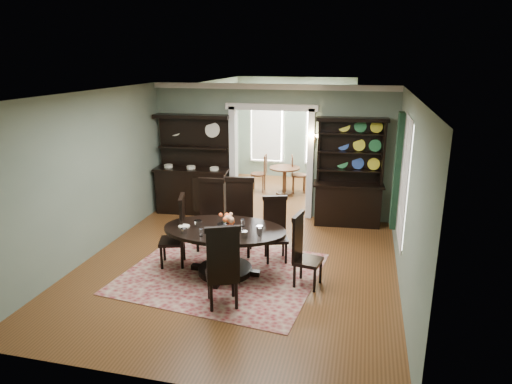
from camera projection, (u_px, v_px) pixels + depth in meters
room at (236, 181)px, 7.60m from camera, size 5.51×6.01×3.01m
parlor at (290, 133)px, 12.74m from camera, size 3.51×3.50×3.01m
doorway_trim at (271, 146)px, 10.35m from camera, size 2.08×0.25×2.57m
right_window at (401, 176)px, 7.82m from camera, size 0.15×1.47×2.12m
wall_sconce at (313, 137)px, 9.91m from camera, size 0.27×0.21×0.21m
rug at (222, 273)px, 7.83m from camera, size 3.45×3.09×0.01m
dining_table at (225, 242)px, 7.68m from camera, size 2.11×1.97×0.82m
centerpiece at (226, 223)px, 7.64m from camera, size 1.48×0.95×0.24m
chair_far_left at (211, 212)px, 8.73m from camera, size 0.53×0.50×1.36m
chair_far_mid at (239, 214)px, 8.51m from camera, size 0.60×0.58×1.44m
chair_far_right at (275, 227)px, 8.24m from camera, size 0.55×0.53×1.18m
chair_end_left at (178, 229)px, 7.96m from camera, size 0.57×0.58×1.28m
chair_end_right at (302, 248)px, 7.28m from camera, size 0.50×0.51×1.21m
chair_near at (223, 265)px, 6.55m from camera, size 0.63×0.62×1.32m
sideboard at (193, 179)px, 10.74m from camera, size 1.79×0.75×2.30m
welsh_dresser at (348, 187)px, 9.93m from camera, size 1.55×0.68×2.35m
parlor_table at (285, 177)px, 12.16m from camera, size 0.81×0.81×0.75m
parlor_chair_left at (261, 172)px, 12.42m from camera, size 0.43×0.43×1.02m
parlor_chair_right at (296, 173)px, 12.34m from camera, size 0.46×0.45×1.02m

